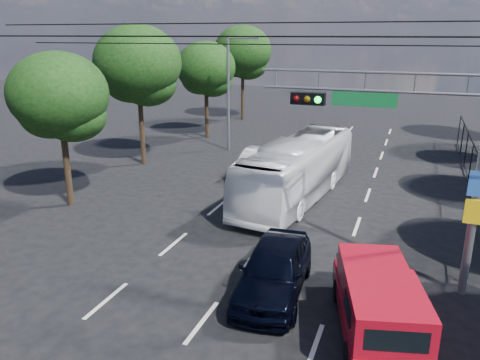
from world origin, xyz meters
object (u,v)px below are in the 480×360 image
at_px(signal_mast, 439,113).
at_px(white_van, 257,162).
at_px(white_bus, 298,169).
at_px(red_pickup, 377,302).
at_px(navy_hatchback, 274,269).

xyz_separation_m(signal_mast, white_van, (-8.28, 9.43, -4.56)).
distance_m(white_bus, white_van, 4.23).
relative_size(red_pickup, navy_hatchback, 1.10).
xyz_separation_m(signal_mast, navy_hatchback, (-3.95, -1.90, -4.47)).
height_order(signal_mast, red_pickup, signal_mast).
distance_m(signal_mast, white_bus, 9.23).
bearing_deg(navy_hatchback, red_pickup, -24.06).
height_order(red_pickup, white_van, red_pickup).
bearing_deg(signal_mast, red_pickup, -108.57).
bearing_deg(white_bus, red_pickup, -58.61).
bearing_deg(white_bus, signal_mast, -43.96).
bearing_deg(white_van, navy_hatchback, -65.37).
height_order(signal_mast, white_bus, signal_mast).
relative_size(signal_mast, red_pickup, 1.91).
height_order(white_bus, white_van, white_bus).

